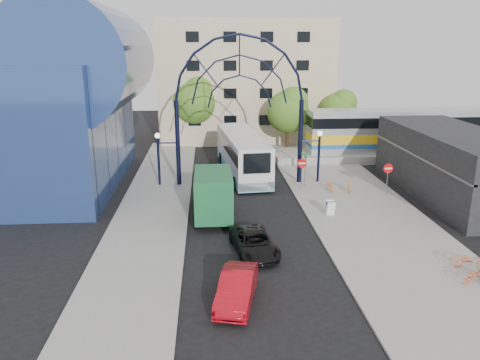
{
  "coord_description": "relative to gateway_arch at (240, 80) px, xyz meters",
  "views": [
    {
      "loc": [
        -2.59,
        -23.27,
        11.25
      ],
      "look_at": [
        -0.53,
        6.0,
        2.7
      ],
      "focal_mm": 35.0,
      "sensor_mm": 36.0,
      "label": 1
    }
  ],
  "objects": [
    {
      "name": "do_not_enter_sign",
      "position": [
        11.0,
        -4.0,
        -6.58
      ],
      "size": [
        0.76,
        0.07,
        2.48
      ],
      "color": "slate",
      "rests_on": "sidewalk_east"
    },
    {
      "name": "ground",
      "position": [
        0.0,
        -14.0,
        -8.56
      ],
      "size": [
        120.0,
        120.0,
        0.0
      ],
      "primitive_type": "plane",
      "color": "black",
      "rests_on": "ground"
    },
    {
      "name": "tree_north_a",
      "position": [
        6.12,
        11.93,
        -3.95
      ],
      "size": [
        4.48,
        4.48,
        7.0
      ],
      "color": "#382314",
      "rests_on": "ground"
    },
    {
      "name": "bike_near_a",
      "position": [
        6.99,
        -2.48,
        -8.04
      ],
      "size": [
        0.6,
        1.54,
        0.8
      ],
      "primitive_type": "imported",
      "rotation": [
        0.0,
        0.0,
        0.05
      ],
      "color": "orange",
      "rests_on": "sidewalk_east"
    },
    {
      "name": "street_name_sign",
      "position": [
        5.2,
        -1.4,
        -6.43
      ],
      "size": [
        0.7,
        0.7,
        2.8
      ],
      "color": "slate",
      "rests_on": "sidewalk_east"
    },
    {
      "name": "gateway_arch",
      "position": [
        0.0,
        0.0,
        0.0
      ],
      "size": [
        13.64,
        0.44,
        12.1
      ],
      "color": "black",
      "rests_on": "ground"
    },
    {
      "name": "apartment_block",
      "position": [
        2.0,
        20.97,
        -1.55
      ],
      "size": [
        20.0,
        12.1,
        14.0
      ],
      "color": "tan",
      "rests_on": "ground"
    },
    {
      "name": "train_car",
      "position": [
        20.0,
        8.0,
        -5.66
      ],
      "size": [
        25.1,
        3.05,
        4.2
      ],
      "color": "#B7B7BC",
      "rests_on": "train_platform"
    },
    {
      "name": "train_platform",
      "position": [
        20.0,
        8.0,
        -8.16
      ],
      "size": [
        32.0,
        5.0,
        0.8
      ],
      "primitive_type": "cube",
      "color": "gray",
      "rests_on": "ground"
    },
    {
      "name": "stop_sign",
      "position": [
        4.8,
        -2.0,
        -6.56
      ],
      "size": [
        0.8,
        0.07,
        2.5
      ],
      "color": "slate",
      "rests_on": "sidewalk_east"
    },
    {
      "name": "green_truck",
      "position": [
        -2.28,
        -7.43,
        -6.91
      ],
      "size": [
        2.56,
        6.56,
        3.31
      ],
      "rotation": [
        0.0,
        0.0,
        -0.0
      ],
      "color": "black",
      "rests_on": "ground"
    },
    {
      "name": "transit_hall",
      "position": [
        -15.3,
        1.0,
        -1.86
      ],
      "size": [
        16.5,
        18.0,
        14.5
      ],
      "color": "navy",
      "rests_on": "ground"
    },
    {
      "name": "plaza_west",
      "position": [
        -6.5,
        -8.0,
        -8.5
      ],
      "size": [
        5.0,
        50.0,
        0.12
      ],
      "primitive_type": "cube",
      "color": "gray",
      "rests_on": "ground"
    },
    {
      "name": "red_sedan",
      "position": [
        -1.41,
        -18.48,
        -7.85
      ],
      "size": [
        2.37,
        4.48,
        1.4
      ],
      "primitive_type": "imported",
      "rotation": [
        0.0,
        0.0,
        -0.22
      ],
      "color": "#A80A16",
      "rests_on": "ground"
    },
    {
      "name": "city_bus",
      "position": [
        0.47,
        3.36,
        -6.69
      ],
      "size": [
        4.13,
        13.22,
        3.58
      ],
      "rotation": [
        0.0,
        0.0,
        0.1
      ],
      "color": "silver",
      "rests_on": "ground"
    },
    {
      "name": "black_suv",
      "position": [
        -0.12,
        -13.42,
        -7.92
      ],
      "size": [
        2.75,
        4.84,
        1.27
      ],
      "primitive_type": "imported",
      "rotation": [
        0.0,
        0.0,
        0.14
      ],
      "color": "black",
      "rests_on": "ground"
    },
    {
      "name": "tree_north_b",
      "position": [
        -3.88,
        15.93,
        -3.29
      ],
      "size": [
        5.12,
        5.12,
        8.0
      ],
      "color": "#382314",
      "rests_on": "ground"
    },
    {
      "name": "bike_far_c",
      "position": [
        10.21,
        -17.7,
        -8.02
      ],
      "size": [
        1.68,
        1.1,
        0.83
      ],
      "primitive_type": "imported",
      "rotation": [
        0.0,
        0.0,
        1.95
      ],
      "color": "#DB552B",
      "rests_on": "sidewalk_east"
    },
    {
      "name": "sidewalk_east",
      "position": [
        8.0,
        -10.0,
        -8.5
      ],
      "size": [
        8.0,
        56.0,
        0.12
      ],
      "primitive_type": "cube",
      "color": "gray",
      "rests_on": "ground"
    },
    {
      "name": "tree_north_c",
      "position": [
        12.12,
        13.93,
        -4.28
      ],
      "size": [
        4.16,
        4.16,
        6.5
      ],
      "color": "#382314",
      "rests_on": "ground"
    },
    {
      "name": "bike_far_a",
      "position": [
        10.78,
        -16.26,
        -7.96
      ],
      "size": [
        1.93,
        1.23,
        0.96
      ],
      "primitive_type": "imported",
      "rotation": [
        0.0,
        0.0,
        1.22
      ],
      "color": "#D65B2A",
      "rests_on": "sidewalk_east"
    },
    {
      "name": "bike_near_b",
      "position": [
        8.35,
        -3.14,
        -7.95
      ],
      "size": [
        0.75,
        1.67,
        0.97
      ],
      "primitive_type": "imported",
      "rotation": [
        0.0,
        0.0,
        -0.19
      ],
      "color": "orange",
      "rests_on": "sidewalk_east"
    },
    {
      "name": "sandwich_board",
      "position": [
        5.6,
        -8.02,
        -7.81
      ],
      "size": [
        0.55,
        0.61,
        0.99
      ],
      "color": "white",
      "rests_on": "sidewalk_east"
    },
    {
      "name": "commercial_block_east",
      "position": [
        16.0,
        -4.0,
        -6.06
      ],
      "size": [
        6.0,
        16.0,
        5.0
      ],
      "primitive_type": "cube",
      "color": "black",
      "rests_on": "ground"
    }
  ]
}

